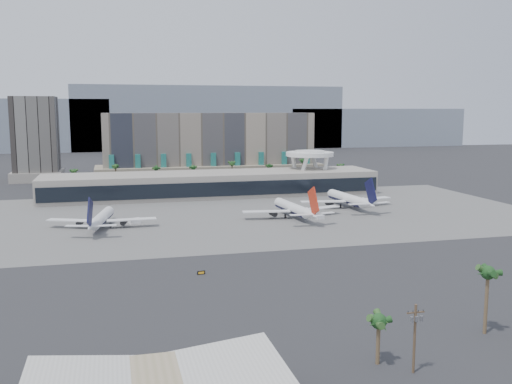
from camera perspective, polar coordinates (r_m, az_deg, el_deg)
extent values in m
plane|color=#232326|center=(189.56, 1.44, -5.19)|extent=(900.00, 900.00, 0.00)
cube|color=#5B5B59|center=(241.81, -2.10, -2.24)|extent=(260.00, 130.00, 0.06)
cube|color=gray|center=(656.79, -4.70, 7.43)|extent=(300.00, 60.00, 70.00)
cube|color=gray|center=(718.22, 11.35, 6.37)|extent=(220.00, 60.00, 45.00)
cube|color=gray|center=(358.26, -4.63, 4.53)|extent=(130.00, 22.00, 42.00)
cube|color=tan|center=(357.69, -4.55, 1.95)|extent=(140.00, 30.00, 10.00)
cube|color=#206F67|center=(342.22, -14.22, 2.12)|extent=(3.00, 2.00, 18.00)
cube|color=#206F67|center=(342.55, -11.71, 2.20)|extent=(3.00, 2.00, 18.00)
cube|color=#206F67|center=(343.54, -9.21, 2.29)|extent=(3.00, 2.00, 18.00)
cube|color=#206F67|center=(345.19, -6.73, 2.36)|extent=(3.00, 2.00, 18.00)
cube|color=#206F67|center=(347.47, -4.27, 2.44)|extent=(3.00, 2.00, 18.00)
cube|color=#206F67|center=(350.38, -1.86, 2.50)|extent=(3.00, 2.00, 18.00)
cube|color=#206F67|center=(353.90, 0.52, 2.56)|extent=(3.00, 2.00, 18.00)
cube|color=#206F67|center=(358.02, 2.84, 2.62)|extent=(3.00, 2.00, 18.00)
cube|color=#206F67|center=(362.71, 5.11, 2.67)|extent=(3.00, 2.00, 18.00)
cube|color=black|center=(380.50, -21.15, 4.98)|extent=(26.00, 26.00, 52.00)
cube|color=#A49D90|center=(382.28, -20.97, 1.54)|extent=(30.00, 30.00, 6.00)
cube|color=#A49D90|center=(294.24, -4.38, 0.80)|extent=(170.00, 32.00, 12.00)
cube|color=black|center=(278.50, -3.80, 0.28)|extent=(168.00, 0.60, 7.00)
cube|color=black|center=(293.39, -4.39, 2.20)|extent=(170.00, 12.00, 2.50)
cylinder|color=white|center=(321.57, 6.07, 2.30)|extent=(6.98, 6.99, 21.89)
cylinder|color=white|center=(317.38, 3.91, 2.25)|extent=(6.98, 6.99, 21.89)
cylinder|color=white|center=(305.38, 4.65, 2.01)|extent=(6.98, 6.99, 21.89)
cylinder|color=white|center=(309.74, 6.88, 2.06)|extent=(6.98, 6.99, 21.89)
cylinder|color=white|center=(312.63, 5.40, 3.80)|extent=(26.00, 26.00, 2.20)
cylinder|color=white|center=(312.53, 5.40, 4.04)|extent=(16.00, 16.00, 1.20)
cylinder|color=brown|center=(325.26, -17.71, 1.14)|extent=(0.70, 0.70, 12.00)
sphere|color=#1C461C|center=(324.64, -17.76, 2.14)|extent=(2.80, 2.80, 2.80)
cylinder|color=brown|center=(324.66, -13.83, 1.28)|extent=(0.70, 0.70, 12.00)
sphere|color=#1C461C|center=(324.04, -13.87, 2.28)|extent=(2.80, 2.80, 2.80)
cylinder|color=brown|center=(325.55, -9.96, 1.41)|extent=(0.70, 0.70, 12.00)
sphere|color=#1C461C|center=(324.94, -9.99, 2.41)|extent=(2.80, 2.80, 2.80)
cylinder|color=brown|center=(327.78, -6.30, 1.53)|extent=(0.70, 0.70, 12.00)
sphere|color=#1C461C|center=(327.17, -6.31, 2.52)|extent=(2.80, 2.80, 2.80)
cylinder|color=brown|center=(331.74, -2.36, 1.66)|extent=(0.70, 0.70, 12.00)
sphere|color=#1C461C|center=(331.13, -2.37, 2.64)|extent=(2.80, 2.80, 2.80)
cylinder|color=brown|center=(336.95, 1.30, 1.76)|extent=(0.70, 0.70, 12.00)
sphere|color=#1C461C|center=(336.35, 1.31, 2.73)|extent=(2.80, 2.80, 2.80)
cylinder|color=brown|center=(343.49, 4.84, 1.86)|extent=(0.70, 0.70, 12.00)
sphere|color=#1C461C|center=(342.91, 4.85, 2.81)|extent=(2.80, 2.80, 2.80)
cylinder|color=brown|center=(351.68, 8.39, 1.95)|extent=(0.70, 0.70, 12.00)
sphere|color=#1C461C|center=(351.11, 8.40, 2.87)|extent=(2.80, 2.80, 2.80)
cube|color=silver|center=(85.46, -3.45, -17.88)|extent=(18.65, 22.60, 2.30)
cylinder|color=#4C3826|center=(101.96, 15.57, -13.96)|extent=(0.44, 0.44, 12.00)
cube|color=#4C3826|center=(100.34, 15.67, -11.53)|extent=(3.20, 0.22, 0.22)
cylinder|color=slate|center=(99.97, 15.29, -12.20)|extent=(0.56, 0.56, 0.90)
cylinder|color=slate|center=(100.39, 15.75, -12.12)|extent=(0.56, 0.56, 0.90)
cylinder|color=slate|center=(100.83, 16.20, -12.05)|extent=(0.56, 0.56, 0.90)
cylinder|color=black|center=(99.59, 14.97, -11.50)|extent=(0.12, 0.12, 0.30)
cylinder|color=black|center=(100.94, 16.38, -11.28)|extent=(0.12, 0.12, 0.30)
cylinder|color=white|center=(222.49, -15.15, -2.50)|extent=(9.06, 27.93, 4.06)
cylinder|color=black|center=(222.52, -15.14, -2.54)|extent=(8.88, 27.38, 3.97)
cone|color=white|center=(237.81, -14.40, -1.79)|extent=(4.82, 5.23, 4.06)
cone|color=white|center=(205.26, -16.12, -3.34)|extent=(5.66, 9.71, 4.06)
cube|color=white|center=(224.12, -17.99, -2.70)|extent=(18.41, 10.75, 0.35)
cube|color=white|center=(219.68, -12.34, -2.70)|extent=(18.35, 4.51, 0.35)
cylinder|color=black|center=(224.06, -17.19, -2.93)|extent=(2.94, 4.40, 2.23)
cylinder|color=black|center=(220.84, -13.09, -2.93)|extent=(2.94, 4.40, 2.23)
cube|color=black|center=(202.84, -16.27, -1.97)|extent=(2.19, 9.14, 10.68)
cube|color=white|center=(205.23, -17.44, -3.25)|extent=(8.40, 4.70, 0.25)
cube|color=white|center=(203.26, -14.93, -3.26)|extent=(8.20, 2.59, 0.25)
cylinder|color=black|center=(233.41, -14.60, -2.69)|extent=(0.51, 0.51, 1.62)
cylinder|color=black|center=(222.72, -15.99, -3.27)|extent=(0.71, 0.71, 1.62)
cylinder|color=black|center=(221.43, -14.34, -3.27)|extent=(0.71, 0.71, 1.62)
cylinder|color=white|center=(235.68, 3.61, -1.59)|extent=(6.92, 29.40, 4.27)
cylinder|color=black|center=(235.71, 3.61, -1.63)|extent=(6.78, 28.81, 4.19)
cone|color=white|center=(250.91, 2.11, -0.98)|extent=(4.69, 5.18, 4.27)
cone|color=white|center=(218.71, 5.56, -2.29)|extent=(5.13, 9.96, 4.27)
cube|color=white|center=(230.50, 1.03, -1.96)|extent=(19.59, 6.50, 0.37)
cube|color=white|center=(239.65, 6.30, -1.61)|extent=(19.62, 9.78, 0.37)
cylinder|color=black|center=(232.31, 1.72, -2.15)|extent=(2.73, 4.47, 2.35)
cylinder|color=black|center=(238.95, 5.55, -1.89)|extent=(2.73, 4.47, 2.35)
cube|color=#B52914|center=(216.34, 5.76, -0.92)|extent=(1.42, 9.71, 11.24)
cube|color=white|center=(215.69, 4.52, -2.29)|extent=(8.65, 2.76, 0.27)
cube|color=white|center=(219.73, 6.81, -2.12)|extent=(8.85, 4.25, 0.27)
cylinder|color=black|center=(246.52, 2.57, -1.85)|extent=(0.53, 0.53, 1.71)
cylinder|color=black|center=(233.94, 2.94, -2.40)|extent=(0.75, 0.75, 1.71)
cylinder|color=black|center=(236.60, 4.47, -2.29)|extent=(0.75, 0.75, 1.71)
cylinder|color=white|center=(262.45, 9.04, -0.63)|extent=(6.69, 30.62, 4.45)
cylinder|color=black|center=(262.47, 9.04, -0.66)|extent=(6.55, 30.01, 4.36)
cone|color=white|center=(277.81, 7.39, -0.11)|extent=(4.81, 5.33, 4.45)
cone|color=white|center=(245.40, 11.17, -1.22)|extent=(5.18, 10.32, 4.45)
cube|color=white|center=(256.16, 6.73, -0.95)|extent=(20.46, 7.12, 0.39)
cube|color=white|center=(267.45, 11.48, -0.67)|extent=(20.49, 9.88, 0.39)
cylinder|color=black|center=(258.26, 7.34, -1.14)|extent=(2.77, 4.62, 2.45)
cylinder|color=black|center=(266.45, 10.79, -0.93)|extent=(2.77, 4.62, 2.45)
cube|color=black|center=(243.09, 11.40, 0.07)|extent=(1.30, 10.12, 11.72)
cube|color=white|center=(241.92, 10.27, -1.20)|extent=(9.05, 3.03, 0.28)
cube|color=white|center=(246.87, 12.31, -1.07)|extent=(9.22, 4.28, 0.28)
cylinder|color=black|center=(273.35, 7.88, -0.91)|extent=(0.56, 0.56, 1.78)
cylinder|color=black|center=(260.35, 8.45, -1.38)|extent=(0.78, 0.78, 1.78)
cylinder|color=black|center=(263.63, 9.83, -1.29)|extent=(0.78, 0.78, 1.78)
cube|color=white|center=(226.90, -12.03, -2.85)|extent=(4.88, 3.57, 2.15)
cube|color=white|center=(232.09, 6.42, -2.53)|extent=(3.64, 2.59, 1.70)
cube|color=black|center=(155.65, -5.51, -8.03)|extent=(2.19, 0.65, 0.98)
cube|color=#C38717|center=(155.48, -5.50, -8.05)|extent=(1.56, 0.31, 0.59)
cylinder|color=black|center=(155.59, -5.79, -8.12)|extent=(0.12, 0.12, 0.59)
cylinder|color=black|center=(155.82, -5.22, -8.09)|extent=(0.12, 0.12, 0.59)
cylinder|color=brown|center=(104.45, 12.11, -14.44)|extent=(0.70, 0.70, 8.10)
sphere|color=#1C461C|center=(103.08, 12.18, -12.52)|extent=(2.80, 2.80, 2.80)
cylinder|color=brown|center=(122.92, 22.04, -10.20)|extent=(0.70, 0.70, 12.77)
sphere|color=#1C461C|center=(121.19, 22.19, -7.47)|extent=(2.80, 2.80, 2.80)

